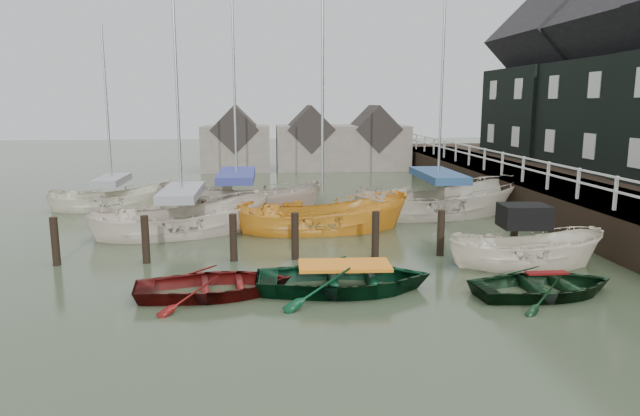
{
  "coord_description": "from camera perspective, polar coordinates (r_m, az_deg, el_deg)",
  "views": [
    {
      "loc": [
        -2.02,
        -13.32,
        4.58
      ],
      "look_at": [
        -0.4,
        3.7,
        1.4
      ],
      "focal_mm": 32.0,
      "sensor_mm": 36.0,
      "label": 1
    }
  ],
  "objects": [
    {
      "name": "sailboat_d",
      "position": [
        23.92,
        11.61,
        -0.57
      ],
      "size": [
        7.57,
        3.85,
        12.06
      ],
      "rotation": [
        0.0,
        0.0,
        1.73
      ],
      "color": "beige",
      "rests_on": "ground"
    },
    {
      "name": "sailboat_a",
      "position": [
        20.76,
        -13.51,
        -2.32
      ],
      "size": [
        6.78,
        4.26,
        11.51
      ],
      "rotation": [
        0.0,
        0.0,
        1.89
      ],
      "color": "beige",
      "rests_on": "ground"
    },
    {
      "name": "sailboat_c",
      "position": [
        20.71,
        0.25,
        -2.2
      ],
      "size": [
        6.46,
        2.75,
        10.45
      ],
      "rotation": [
        0.0,
        0.0,
        1.63
      ],
      "color": "orange",
      "rests_on": "ground"
    },
    {
      "name": "rowboat_dkgreen",
      "position": [
        14.95,
        21.59,
        -8.07
      ],
      "size": [
        3.89,
        2.97,
        0.75
      ],
      "primitive_type": "imported",
      "rotation": [
        0.0,
        0.0,
        1.68
      ],
      "color": "black",
      "rests_on": "ground"
    },
    {
      "name": "rowboat_red",
      "position": [
        14.15,
        -10.43,
        -8.53
      ],
      "size": [
        4.05,
        3.12,
        0.78
      ],
      "primitive_type": "imported",
      "rotation": [
        0.0,
        0.0,
        1.7
      ],
      "color": "#520D0B",
      "rests_on": "ground"
    },
    {
      "name": "rowboat_green",
      "position": [
        14.23,
        2.44,
        -8.24
      ],
      "size": [
        4.45,
        3.27,
        0.9
      ],
      "primitive_type": "imported",
      "rotation": [
        0.0,
        0.0,
        1.53
      ],
      "color": "black",
      "rests_on": "ground"
    },
    {
      "name": "sailboat_e",
      "position": [
        26.54,
        -19.95,
        0.11
      ],
      "size": [
        5.64,
        3.3,
        8.81
      ],
      "rotation": [
        0.0,
        0.0,
        1.83
      ],
      "color": "beige",
      "rests_on": "ground"
    },
    {
      "name": "far_sheds",
      "position": [
        39.51,
        -1.31,
        6.59
      ],
      "size": [
        14.0,
        4.08,
        4.39
      ],
      "color": "#665B51",
      "rests_on": "ground"
    },
    {
      "name": "pier",
      "position": [
        26.28,
        20.56,
        1.4
      ],
      "size": [
        3.04,
        32.0,
        2.7
      ],
      "color": "black",
      "rests_on": "ground"
    },
    {
      "name": "mooring_pilings",
      "position": [
        16.84,
        -2.21,
        -3.49
      ],
      "size": [
        13.72,
        0.22,
        1.8
      ],
      "color": "black",
      "rests_on": "ground"
    },
    {
      "name": "sailboat_b",
      "position": [
        23.72,
        -8.23,
        -0.56
      ],
      "size": [
        7.67,
        5.01,
        11.7
      ],
      "rotation": [
        0.0,
        0.0,
        1.22
      ],
      "color": "#BBAD9F",
      "rests_on": "ground"
    },
    {
      "name": "ground",
      "position": [
        14.23,
        3.04,
        -8.26
      ],
      "size": [
        120.0,
        120.0,
        0.0
      ],
      "primitive_type": "plane",
      "color": "#2E3A25",
      "rests_on": "ground"
    },
    {
      "name": "motorboat",
      "position": [
        17.14,
        19.72,
        -5.27
      ],
      "size": [
        4.45,
        1.94,
        2.59
      ],
      "rotation": [
        0.0,
        0.0,
        1.5
      ],
      "color": "silver",
      "rests_on": "ground"
    }
  ]
}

